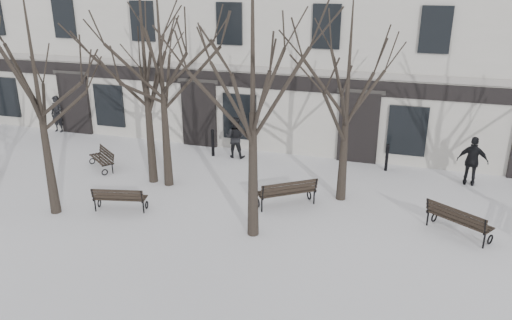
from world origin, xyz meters
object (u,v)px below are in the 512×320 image
at_px(tree_1, 35,73).
at_px(bench_3, 103,158).
at_px(bench_2, 458,219).
at_px(bench_4, 287,192).
at_px(tree_2, 253,44).
at_px(bench_1, 120,198).

bearing_deg(tree_1, bench_3, 101.10).
relative_size(bench_2, bench_4, 0.98).
distance_m(tree_1, tree_2, 6.69).
height_order(bench_3, bench_4, bench_4).
bearing_deg(tree_1, bench_2, 10.39).
relative_size(tree_2, bench_3, 5.66).
height_order(bench_1, bench_2, bench_2).
relative_size(tree_1, bench_4, 3.70).
xyz_separation_m(tree_1, bench_1, (1.97, 0.72, -4.11)).
height_order(bench_2, bench_3, bench_2).
relative_size(tree_2, bench_2, 4.61).
bearing_deg(tree_2, bench_1, 177.58).
bearing_deg(tree_1, bench_1, 20.04).
height_order(tree_1, bench_4, tree_1).
bearing_deg(bench_1, tree_1, 7.39).
xyz_separation_m(tree_2, bench_1, (-4.63, 0.20, -5.11)).
distance_m(tree_2, bench_3, 9.58).
bearing_deg(bench_3, bench_4, 28.74).
height_order(tree_1, bench_1, tree_1).
bearing_deg(bench_3, bench_2, 30.49).
bearing_deg(bench_1, bench_2, 175.84).
height_order(tree_2, bench_2, tree_2).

